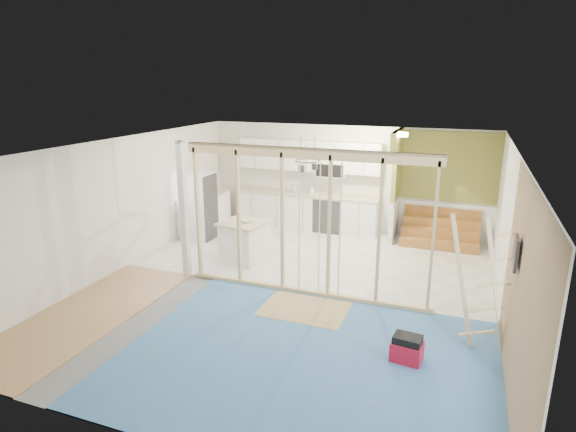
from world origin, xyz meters
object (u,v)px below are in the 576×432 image
at_px(toolbox, 407,349).
at_px(ladder, 483,285).
at_px(island, 244,241).
at_px(fridge, 199,206).

distance_m(toolbox, ladder, 1.35).
bearing_deg(island, ladder, -14.13).
bearing_deg(fridge, ladder, -24.48).
bearing_deg(island, fridge, 159.96).
xyz_separation_m(fridge, island, (1.62, -0.93, -0.37)).
relative_size(fridge, island, 1.58).
relative_size(fridge, toolbox, 3.64).
bearing_deg(ladder, fridge, 142.36).
relative_size(island, ladder, 0.52).
distance_m(fridge, ladder, 6.83).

